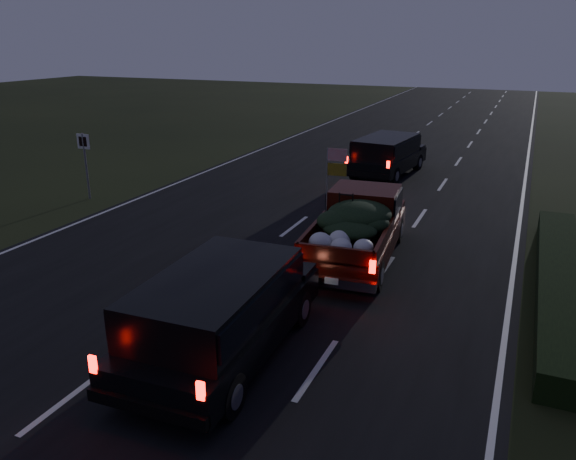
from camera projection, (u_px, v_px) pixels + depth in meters
The scene contains 7 objects.
ground at pixel (217, 286), 13.98m from camera, with size 120.00×120.00×0.00m, color black.
road_asphalt at pixel (217, 285), 13.97m from camera, with size 14.00×120.00×0.02m, color black.
hedge_row at pixel (559, 280), 13.56m from camera, with size 1.00×10.00×0.60m, color black.
route_sign at pixel (85, 156), 20.96m from camera, with size 0.55×0.08×2.50m.
pickup_truck at pixel (358, 224), 15.37m from camera, with size 2.44×5.37×2.74m.
lead_suv at pixel (387, 152), 24.78m from camera, with size 2.59×5.08×1.40m.
rear_suv at pixel (219, 307), 10.48m from camera, with size 2.49×5.16×1.46m.
Camera 1 is at (6.69, -11.01, 5.88)m, focal length 35.00 mm.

